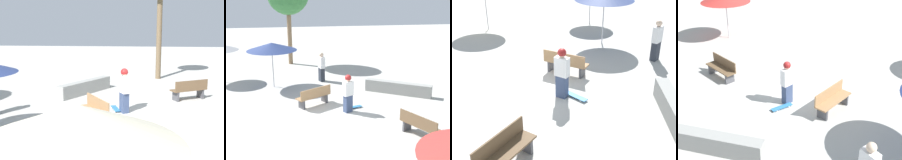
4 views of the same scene
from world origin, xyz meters
TOP-DOWN VIEW (x-y plane):
  - ground_plane at (0.00, 0.00)m, footprint 60.00×60.00m
  - skater_main at (1.00, -0.96)m, footprint 0.41×0.49m
  - skateboard at (1.33, -1.26)m, footprint 0.42×0.82m
  - concrete_ledge at (2.88, -3.78)m, footprint 2.03×2.93m
  - bench_near at (1.92, 0.37)m, footprint 1.23×1.59m
  - bench_far at (-1.64, -3.01)m, footprint 1.62×1.13m

SIDE VIEW (x-z plane):
  - ground_plane at x=0.00m, z-range 0.00..0.00m
  - skateboard at x=1.33m, z-range 0.02..0.09m
  - concrete_ledge at x=2.88m, z-range 0.00..0.59m
  - bench_near at x=1.92m, z-range 0.00..0.85m
  - bench_far at x=-1.64m, z-range 0.00..0.85m
  - skater_main at x=1.00m, z-range 0.06..1.68m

